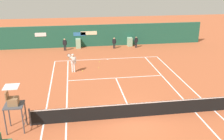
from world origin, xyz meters
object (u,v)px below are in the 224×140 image
object	(u,v)px
player_on_baseline	(73,61)
tennis_ball_by_sideline	(99,67)
ball_kid_right_post	(136,41)
tennis_ball_near_service_line	(99,62)
ball_kid_left_post	(65,44)
tennis_ball_mid_court	(83,71)
ball_kid_centre_post	(114,42)
umpire_chair	(13,103)

from	to	relation	value
player_on_baseline	tennis_ball_by_sideline	bearing A→B (deg)	-152.42
ball_kid_right_post	tennis_ball_near_service_line	bearing A→B (deg)	38.03
ball_kid_left_post	tennis_ball_by_sideline	bearing A→B (deg)	122.61
player_on_baseline	tennis_ball_near_service_line	bearing A→B (deg)	-128.71
tennis_ball_by_sideline	tennis_ball_mid_court	bearing A→B (deg)	-153.79
player_on_baseline	ball_kid_right_post	bearing A→B (deg)	-127.82
ball_kid_left_post	tennis_ball_mid_court	distance (m)	7.37
tennis_ball_near_service_line	tennis_ball_by_sideline	distance (m)	1.61
tennis_ball_by_sideline	ball_kid_centre_post	bearing A→B (deg)	68.66
tennis_ball_by_sideline	tennis_ball_near_service_line	bearing A→B (deg)	81.21
player_on_baseline	tennis_ball_near_service_line	xyz separation A→B (m)	(2.57, 2.42, -0.96)
ball_kid_left_post	tennis_ball_near_service_line	xyz separation A→B (m)	(3.44, -4.79, -0.77)
ball_kid_right_post	tennis_ball_by_sideline	bearing A→B (deg)	44.78
ball_kid_left_post	ball_kid_right_post	bearing A→B (deg)	-173.95
umpire_chair	tennis_ball_near_service_line	xyz separation A→B (m)	(5.78, 11.09, -1.65)
ball_kid_right_post	tennis_ball_by_sideline	size ratio (longest dim) A/B	19.43
ball_kid_left_post	tennis_ball_near_service_line	world-z (taller)	ball_kid_left_post
player_on_baseline	ball_kid_left_post	world-z (taller)	player_on_baseline
tennis_ball_by_sideline	umpire_chair	bearing A→B (deg)	-120.22
player_on_baseline	ball_kid_left_post	xyz separation A→B (m)	(-0.87, 7.21, -0.20)
tennis_ball_mid_court	ball_kid_centre_post	bearing A→B (deg)	60.62
player_on_baseline	tennis_ball_by_sideline	world-z (taller)	player_on_baseline
ball_kid_left_post	tennis_ball_mid_court	size ratio (longest dim) A/B	20.40
ball_kid_right_post	tennis_ball_by_sideline	distance (m)	8.22
ball_kid_centre_post	tennis_ball_near_service_line	distance (m)	5.34
player_on_baseline	ball_kid_right_post	world-z (taller)	player_on_baseline
umpire_chair	ball_kid_centre_post	size ratio (longest dim) A/B	2.03
tennis_ball_by_sideline	player_on_baseline	bearing A→B (deg)	-160.52
ball_kid_left_post	ball_kid_right_post	size ratio (longest dim) A/B	1.05
ball_kid_right_post	tennis_ball_by_sideline	xyz separation A→B (m)	(-5.12, -6.39, -0.73)
tennis_ball_near_service_line	tennis_ball_mid_court	world-z (taller)	same
tennis_ball_near_service_line	tennis_ball_by_sideline	xyz separation A→B (m)	(-0.25, -1.59, 0.00)
tennis_ball_mid_court	tennis_ball_by_sideline	size ratio (longest dim) A/B	1.00
player_on_baseline	tennis_ball_mid_court	world-z (taller)	player_on_baseline
tennis_ball_by_sideline	ball_kid_right_post	bearing A→B (deg)	51.30
tennis_ball_near_service_line	umpire_chair	bearing A→B (deg)	-117.52
umpire_chair	ball_kid_right_post	size ratio (longest dim) A/B	1.99
tennis_ball_mid_court	tennis_ball_by_sideline	world-z (taller)	same
player_on_baseline	ball_kid_centre_post	world-z (taller)	player_on_baseline
tennis_ball_near_service_line	tennis_ball_by_sideline	bearing A→B (deg)	-98.79
umpire_chair	ball_kid_right_post	bearing A→B (deg)	146.16
tennis_ball_near_service_line	tennis_ball_mid_court	distance (m)	2.94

